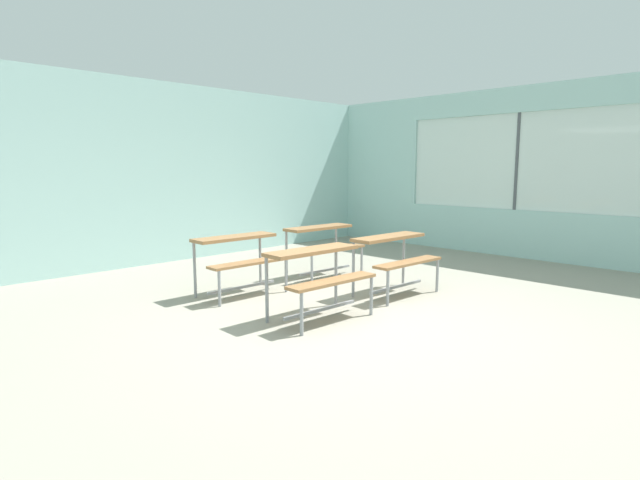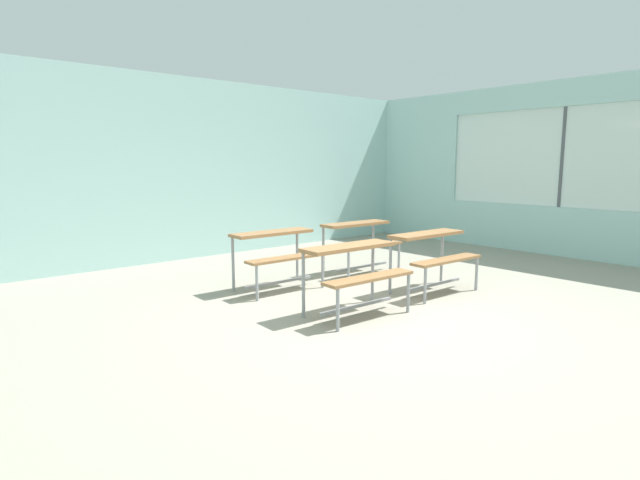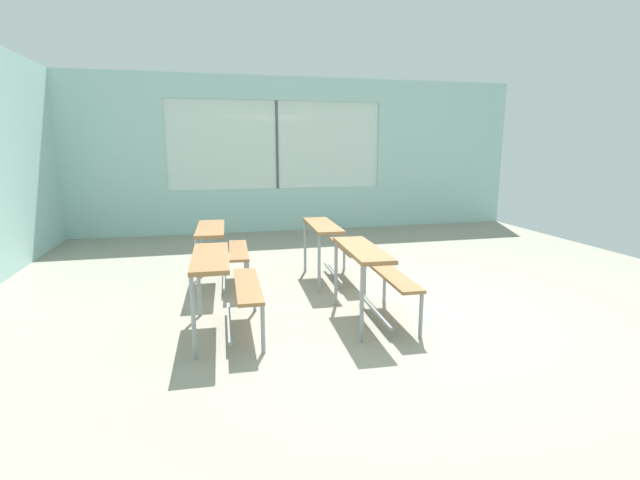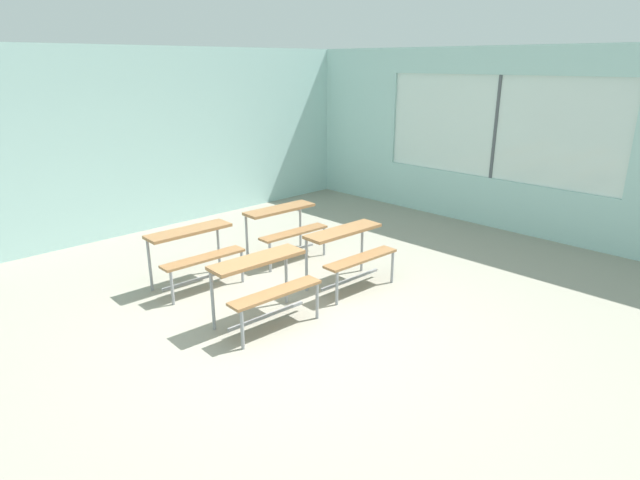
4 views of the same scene
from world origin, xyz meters
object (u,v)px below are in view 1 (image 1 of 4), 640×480
object	(u,v)px
desk_bench_r0c1	(395,250)
desk_bench_r1c0	(240,251)
desk_bench_r1c1	(324,239)
desk_bench_r0c0	(319,267)

from	to	relation	value
desk_bench_r0c1	desk_bench_r1c0	world-z (taller)	same
desk_bench_r1c1	desk_bench_r0c1	bearing A→B (deg)	-91.57
desk_bench_r0c0	desk_bench_r1c1	distance (m)	2.06
desk_bench_r0c1	desk_bench_r1c1	distance (m)	1.36
desk_bench_r0c0	desk_bench_r1c0	bearing A→B (deg)	91.92
desk_bench_r0c0	desk_bench_r1c1	world-z (taller)	same
desk_bench_r0c1	desk_bench_r1c1	xyz separation A→B (m)	(0.10, 1.36, 0.00)
desk_bench_r0c0	desk_bench_r1c0	world-z (taller)	same
desk_bench_r0c0	desk_bench_r1c1	xyz separation A→B (m)	(1.51, 1.40, 0.00)
desk_bench_r0c0	desk_bench_r0c1	xyz separation A→B (m)	(1.41, 0.04, 0.00)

